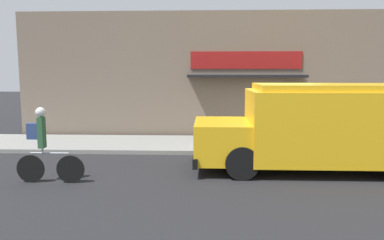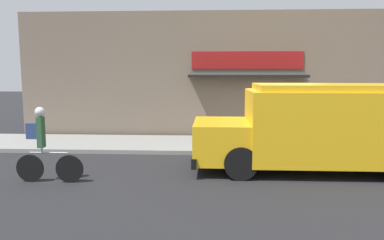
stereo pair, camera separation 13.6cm
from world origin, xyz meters
TOP-DOWN VIEW (x-y plane):
  - ground_plane at (0.00, 0.00)m, footprint 70.00×70.00m
  - sidewalk at (0.00, 1.38)m, footprint 28.00×2.75m
  - storefront at (-0.01, 2.97)m, footprint 17.94×0.81m
  - school_bus at (1.13, -1.55)m, footprint 5.97×2.72m
  - cyclist at (-5.50, -2.96)m, footprint 1.56×0.22m
  - trash_bin at (3.10, 2.10)m, footprint 0.61×0.61m

SIDE VIEW (x-z plane):
  - ground_plane at x=0.00m, z-range 0.00..0.00m
  - sidewalk at x=0.00m, z-range 0.00..0.13m
  - trash_bin at x=3.10m, z-range 0.13..0.91m
  - cyclist at x=-5.50m, z-range -0.02..1.71m
  - school_bus at x=1.13m, z-range 0.04..2.25m
  - storefront at x=-0.01m, z-range 0.00..4.73m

